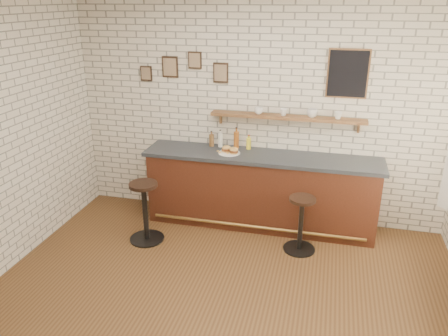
# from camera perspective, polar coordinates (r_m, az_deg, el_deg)

# --- Properties ---
(ground) EXTENTS (5.00, 5.00, 0.00)m
(ground) POSITION_cam_1_polar(r_m,az_deg,el_deg) (4.73, -0.43, -16.77)
(ground) COLOR brown
(ground) RESTS_ON ground
(bar_counter) EXTENTS (3.10, 0.65, 1.01)m
(bar_counter) POSITION_cam_1_polar(r_m,az_deg,el_deg) (5.88, 4.77, -2.91)
(bar_counter) COLOR #492013
(bar_counter) RESTS_ON ground
(sandwich_plate) EXTENTS (0.28, 0.28, 0.01)m
(sandwich_plate) POSITION_cam_1_polar(r_m,az_deg,el_deg) (5.73, 0.69, 2.00)
(sandwich_plate) COLOR white
(sandwich_plate) RESTS_ON bar_counter
(ciabatta_sandwich) EXTENTS (0.26, 0.18, 0.08)m
(ciabatta_sandwich) POSITION_cam_1_polar(r_m,az_deg,el_deg) (5.71, 0.80, 2.42)
(ciabatta_sandwich) COLOR #DAA959
(ciabatta_sandwich) RESTS_ON sandwich_plate
(potato_chips) EXTENTS (0.27, 0.18, 0.00)m
(potato_chips) POSITION_cam_1_polar(r_m,az_deg,el_deg) (5.73, 0.59, 2.07)
(potato_chips) COLOR #EBB953
(potato_chips) RESTS_ON sandwich_plate
(bitters_bottle_brown) EXTENTS (0.07, 0.07, 0.21)m
(bitters_bottle_brown) POSITION_cam_1_polar(r_m,az_deg,el_deg) (5.99, -1.64, 3.68)
(bitters_bottle_brown) COLOR brown
(bitters_bottle_brown) RESTS_ON bar_counter
(bitters_bottle_white) EXTENTS (0.06, 0.06, 0.24)m
(bitters_bottle_white) POSITION_cam_1_polar(r_m,az_deg,el_deg) (5.95, -0.48, 3.69)
(bitters_bottle_white) COLOR white
(bitters_bottle_white) RESTS_ON bar_counter
(bitters_bottle_amber) EXTENTS (0.07, 0.07, 0.29)m
(bitters_bottle_amber) POSITION_cam_1_polar(r_m,az_deg,el_deg) (5.90, 1.62, 3.73)
(bitters_bottle_amber) COLOR #944C17
(bitters_bottle_amber) RESTS_ON bar_counter
(condiment_bottle_yellow) EXTENTS (0.06, 0.06, 0.20)m
(condiment_bottle_yellow) POSITION_cam_1_polar(r_m,az_deg,el_deg) (5.88, 3.24, 3.27)
(condiment_bottle_yellow) COLOR yellow
(condiment_bottle_yellow) RESTS_ON bar_counter
(bar_stool_left) EXTENTS (0.44, 0.44, 0.79)m
(bar_stool_left) POSITION_cam_1_polar(r_m,az_deg,el_deg) (5.61, -10.27, -5.41)
(bar_stool_left) COLOR black
(bar_stool_left) RESTS_ON ground
(bar_stool_right) EXTENTS (0.39, 0.39, 0.71)m
(bar_stool_right) POSITION_cam_1_polar(r_m,az_deg,el_deg) (5.40, 10.01, -7.01)
(bar_stool_right) COLOR black
(bar_stool_right) RESTS_ON ground
(wall_shelf) EXTENTS (2.00, 0.18, 0.18)m
(wall_shelf) POSITION_cam_1_polar(r_m,az_deg,el_deg) (5.71, 8.24, 6.56)
(wall_shelf) COLOR brown
(wall_shelf) RESTS_ON ground
(shelf_cup_a) EXTENTS (0.15, 0.15, 0.09)m
(shelf_cup_a) POSITION_cam_1_polar(r_m,az_deg,el_deg) (5.74, 4.54, 7.47)
(shelf_cup_a) COLOR white
(shelf_cup_a) RESTS_ON wall_shelf
(shelf_cup_b) EXTENTS (0.13, 0.13, 0.09)m
(shelf_cup_b) POSITION_cam_1_polar(r_m,az_deg,el_deg) (5.70, 7.78, 7.25)
(shelf_cup_b) COLOR white
(shelf_cup_b) RESTS_ON wall_shelf
(shelf_cup_c) EXTENTS (0.13, 0.13, 0.11)m
(shelf_cup_c) POSITION_cam_1_polar(r_m,az_deg,el_deg) (5.67, 11.45, 7.02)
(shelf_cup_c) COLOR white
(shelf_cup_c) RESTS_ON wall_shelf
(shelf_cup_d) EXTENTS (0.12, 0.12, 0.09)m
(shelf_cup_d) POSITION_cam_1_polar(r_m,az_deg,el_deg) (5.67, 14.67, 6.67)
(shelf_cup_d) COLOR white
(shelf_cup_d) RESTS_ON wall_shelf
(back_wall_decor) EXTENTS (2.96, 0.02, 0.56)m
(back_wall_decor) POSITION_cam_1_polar(r_m,az_deg,el_deg) (5.69, 6.85, 12.43)
(back_wall_decor) COLOR black
(back_wall_decor) RESTS_ON ground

